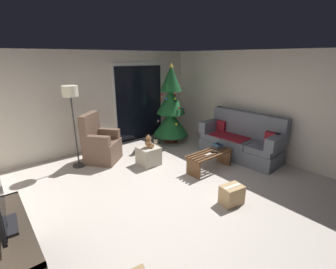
{
  "coord_description": "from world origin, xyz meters",
  "views": [
    {
      "loc": [
        -2.49,
        -2.86,
        2.35
      ],
      "look_at": [
        0.4,
        0.7,
        0.85
      ],
      "focal_mm": 25.62,
      "sensor_mm": 36.0,
      "label": 1
    }
  ],
  "objects_px": {
    "remote_white": "(209,154)",
    "christmas_tree": "(171,109)",
    "armchair": "(100,145)",
    "teddy_bear_cream_by_tree": "(156,145)",
    "floor_lamp": "(71,99)",
    "coffee_table": "(210,158)",
    "media_shelf": "(11,266)",
    "ottoman": "(149,156)",
    "remote_black": "(214,152)",
    "book_stack": "(218,146)",
    "cardboard_box_taped_mid_floor": "(232,195)",
    "cell_phone": "(219,144)",
    "teddy_bear_chestnut": "(149,142)",
    "couch": "(241,141)"
  },
  "relations": [
    {
      "from": "remote_black",
      "to": "media_shelf",
      "type": "bearing_deg",
      "value": 153.57
    },
    {
      "from": "armchair",
      "to": "teddy_bear_chestnut",
      "type": "distance_m",
      "value": 1.16
    },
    {
      "from": "christmas_tree",
      "to": "remote_white",
      "type": "bearing_deg",
      "value": -107.47
    },
    {
      "from": "remote_white",
      "to": "ottoman",
      "type": "height_order",
      "value": "remote_white"
    },
    {
      "from": "remote_black",
      "to": "floor_lamp",
      "type": "xyz_separation_m",
      "value": [
        -2.21,
        2.02,
        1.1
      ]
    },
    {
      "from": "cardboard_box_taped_mid_floor",
      "to": "couch",
      "type": "bearing_deg",
      "value": 31.22
    },
    {
      "from": "remote_black",
      "to": "cardboard_box_taped_mid_floor",
      "type": "relative_size",
      "value": 0.39
    },
    {
      "from": "ottoman",
      "to": "media_shelf",
      "type": "bearing_deg",
      "value": -148.71
    },
    {
      "from": "couch",
      "to": "armchair",
      "type": "xyz_separation_m",
      "value": [
        -2.75,
        1.91,
        0.0
      ]
    },
    {
      "from": "remote_white",
      "to": "christmas_tree",
      "type": "bearing_deg",
      "value": -17.32
    },
    {
      "from": "coffee_table",
      "to": "floor_lamp",
      "type": "xyz_separation_m",
      "value": [
        -2.13,
        1.97,
        1.24
      ]
    },
    {
      "from": "coffee_table",
      "to": "remote_black",
      "type": "xyz_separation_m",
      "value": [
        0.08,
        -0.05,
        0.14
      ]
    },
    {
      "from": "cell_phone",
      "to": "christmas_tree",
      "type": "bearing_deg",
      "value": 105.19
    },
    {
      "from": "floor_lamp",
      "to": "teddy_bear_cream_by_tree",
      "type": "distance_m",
      "value": 2.41
    },
    {
      "from": "coffee_table",
      "to": "teddy_bear_chestnut",
      "type": "xyz_separation_m",
      "value": [
        -0.86,
        1.05,
        0.27
      ]
    },
    {
      "from": "cell_phone",
      "to": "cardboard_box_taped_mid_floor",
      "type": "height_order",
      "value": "cell_phone"
    },
    {
      "from": "ottoman",
      "to": "teddy_bear_cream_by_tree",
      "type": "bearing_deg",
      "value": 43.44
    },
    {
      "from": "media_shelf",
      "to": "cardboard_box_taped_mid_floor",
      "type": "bearing_deg",
      "value": -7.57
    },
    {
      "from": "floor_lamp",
      "to": "media_shelf",
      "type": "distance_m",
      "value": 3.29
    },
    {
      "from": "cardboard_box_taped_mid_floor",
      "to": "christmas_tree",
      "type": "bearing_deg",
      "value": 68.57
    },
    {
      "from": "media_shelf",
      "to": "teddy_bear_cream_by_tree",
      "type": "xyz_separation_m",
      "value": [
        3.54,
        2.38,
        -0.24
      ]
    },
    {
      "from": "christmas_tree",
      "to": "media_shelf",
      "type": "height_order",
      "value": "christmas_tree"
    },
    {
      "from": "teddy_bear_cream_by_tree",
      "to": "cardboard_box_taped_mid_floor",
      "type": "bearing_deg",
      "value": -99.94
    },
    {
      "from": "remote_black",
      "to": "christmas_tree",
      "type": "xyz_separation_m",
      "value": [
        0.42,
        1.96,
        0.56
      ]
    },
    {
      "from": "armchair",
      "to": "floor_lamp",
      "type": "height_order",
      "value": "floor_lamp"
    },
    {
      "from": "coffee_table",
      "to": "christmas_tree",
      "type": "xyz_separation_m",
      "value": [
        0.5,
        1.91,
        0.7
      ]
    },
    {
      "from": "armchair",
      "to": "teddy_bear_cream_by_tree",
      "type": "distance_m",
      "value": 1.48
    },
    {
      "from": "ottoman",
      "to": "teddy_bear_cream_by_tree",
      "type": "relative_size",
      "value": 1.54
    },
    {
      "from": "media_shelf",
      "to": "teddy_bear_chestnut",
      "type": "bearing_deg",
      "value": 31.11
    },
    {
      "from": "coffee_table",
      "to": "armchair",
      "type": "relative_size",
      "value": 0.97
    },
    {
      "from": "media_shelf",
      "to": "cardboard_box_taped_mid_floor",
      "type": "distance_m",
      "value": 3.08
    },
    {
      "from": "book_stack",
      "to": "floor_lamp",
      "type": "xyz_separation_m",
      "value": [
        -2.48,
        1.89,
        1.07
      ]
    },
    {
      "from": "book_stack",
      "to": "media_shelf",
      "type": "distance_m",
      "value": 4.14
    },
    {
      "from": "armchair",
      "to": "floor_lamp",
      "type": "relative_size",
      "value": 0.63
    },
    {
      "from": "cell_phone",
      "to": "teddy_bear_chestnut",
      "type": "distance_m",
      "value": 1.55
    },
    {
      "from": "armchair",
      "to": "cell_phone",
      "type": "bearing_deg",
      "value": -43.62
    },
    {
      "from": "coffee_table",
      "to": "teddy_bear_cream_by_tree",
      "type": "distance_m",
      "value": 1.72
    },
    {
      "from": "book_stack",
      "to": "teddy_bear_cream_by_tree",
      "type": "relative_size",
      "value": 0.96
    },
    {
      "from": "cell_phone",
      "to": "teddy_bear_cream_by_tree",
      "type": "distance_m",
      "value": 1.77
    },
    {
      "from": "remote_white",
      "to": "teddy_bear_cream_by_tree",
      "type": "relative_size",
      "value": 0.55
    },
    {
      "from": "christmas_tree",
      "to": "teddy_bear_cream_by_tree",
      "type": "relative_size",
      "value": 7.7
    },
    {
      "from": "cardboard_box_taped_mid_floor",
      "to": "ottoman",
      "type": "bearing_deg",
      "value": 95.08
    },
    {
      "from": "cell_phone",
      "to": "ottoman",
      "type": "bearing_deg",
      "value": 160.35
    },
    {
      "from": "floor_lamp",
      "to": "media_shelf",
      "type": "height_order",
      "value": "floor_lamp"
    },
    {
      "from": "floor_lamp",
      "to": "teddy_bear_chestnut",
      "type": "distance_m",
      "value": 1.85
    },
    {
      "from": "remote_white",
      "to": "book_stack",
      "type": "bearing_deg",
      "value": -72.86
    },
    {
      "from": "couch",
      "to": "cardboard_box_taped_mid_floor",
      "type": "xyz_separation_m",
      "value": [
        -1.8,
        -1.09,
        -0.24
      ]
    },
    {
      "from": "coffee_table",
      "to": "book_stack",
      "type": "bearing_deg",
      "value": 12.36
    },
    {
      "from": "media_shelf",
      "to": "cell_phone",
      "type": "bearing_deg",
      "value": 10.23
    },
    {
      "from": "remote_black",
      "to": "ottoman",
      "type": "distance_m",
      "value": 1.47
    }
  ]
}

